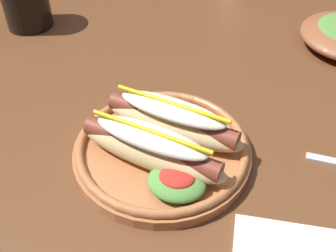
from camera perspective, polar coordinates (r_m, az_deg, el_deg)
The scene contains 3 objects.
dining_table at distance 0.78m, azimuth -1.04°, elevation 2.14°, with size 1.16×1.07×0.74m.
hot_dog_plate at distance 0.55m, azimuth -0.75°, elevation -2.50°, with size 0.24×0.24×0.08m.
soda_cup at distance 0.89m, azimuth -19.35°, elevation 16.32°, with size 0.09×0.09×0.11m, color black.
Camera 1 is at (0.17, -0.58, 1.15)m, focal length 43.59 mm.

